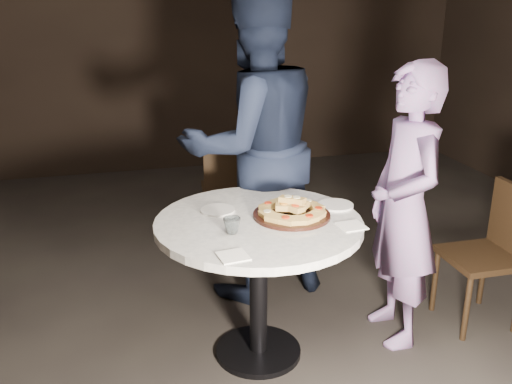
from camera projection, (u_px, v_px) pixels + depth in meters
floor at (282, 346)px, 3.12m from camera, size 7.00×7.00×0.00m
table at (259, 247)px, 2.85m from camera, size 1.30×1.30×0.77m
serving_board at (292, 215)px, 2.84m from camera, size 0.45×0.45×0.02m
focaccia_pile at (292, 208)px, 2.83m from camera, size 0.35×0.34×0.09m
plate_left at (218, 210)px, 2.91m from camera, size 0.21×0.21×0.01m
plate_right at (336, 205)px, 2.98m from camera, size 0.22×0.22×0.01m
water_glass at (232, 226)px, 2.64m from camera, size 0.09×0.09×0.08m
napkin_near at (233, 256)px, 2.41m from camera, size 0.14×0.14×0.01m
napkin_far at (352, 226)px, 2.72m from camera, size 0.13×0.13×0.01m
chair_far at (233, 186)px, 4.05m from camera, size 0.47×0.49×0.92m
chair_right at (495, 246)px, 3.23m from camera, size 0.40×0.38×0.82m
diner_navy at (254, 147)px, 3.42m from camera, size 1.05×0.90×1.90m
diner_teal at (404, 207)px, 2.99m from camera, size 0.39×0.57×1.53m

